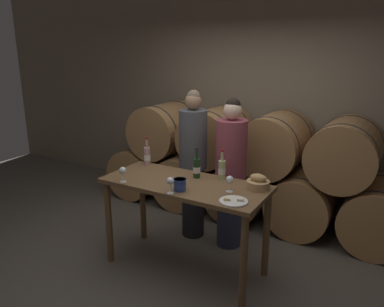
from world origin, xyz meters
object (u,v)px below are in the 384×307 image
object	(u,v)px
wine_bottle_white	(222,169)
cheese_plate	(234,201)
tasting_table	(185,195)
wine_bottle_rose	(147,155)
person_left	(193,164)
wine_glass_left	(170,182)
wine_bottle_red	(197,168)
wine_glass_center	(230,180)
blue_crock	(180,184)
bread_basket	(258,183)
person_right	(231,173)
wine_glass_far_left	(123,171)

from	to	relation	value
wine_bottle_white	cheese_plate	bearing A→B (deg)	-54.59
tasting_table	wine_bottle_rose	world-z (taller)	wine_bottle_rose
person_left	wine_glass_left	bearing A→B (deg)	-71.52
wine_bottle_red	wine_glass_center	distance (m)	0.47
person_left	wine_bottle_rose	size ratio (longest dim) A/B	5.59
wine_bottle_white	blue_crock	xyz separation A→B (m)	(-0.18, -0.47, -0.04)
bread_basket	person_right	bearing A→B (deg)	136.31
wine_bottle_rose	wine_glass_far_left	world-z (taller)	wine_bottle_rose
wine_glass_left	bread_basket	bearing A→B (deg)	38.60
tasting_table	wine_glass_center	xyz separation A→B (m)	(0.47, -0.01, 0.24)
tasting_table	wine_glass_far_left	size ratio (longest dim) A/B	10.73
person_right	wine_bottle_rose	distance (m)	0.92
person_left	bread_basket	world-z (taller)	person_left
bread_basket	cheese_plate	size ratio (longest dim) A/B	0.87
wine_bottle_red	wine_bottle_rose	size ratio (longest dim) A/B	0.99
bread_basket	tasting_table	bearing A→B (deg)	-163.37
person_right	blue_crock	xyz separation A→B (m)	(-0.11, -0.85, 0.13)
wine_bottle_rose	wine_glass_center	distance (m)	1.15
person_right	wine_glass_left	xyz separation A→B (m)	(-0.15, -0.95, 0.18)
wine_bottle_red	wine_bottle_white	size ratio (longest dim) A/B	1.03
person_left	wine_glass_far_left	world-z (taller)	person_left
wine_glass_far_left	wine_glass_center	distance (m)	1.02
person_right	wine_bottle_red	xyz separation A→B (m)	(-0.15, -0.47, 0.17)
wine_glass_far_left	wine_glass_center	size ratio (longest dim) A/B	1.00
bread_basket	wine_glass_far_left	size ratio (longest dim) A/B	1.41
person_left	wine_glass_left	distance (m)	1.01
wine_bottle_white	wine_bottle_red	bearing A→B (deg)	-156.69
person_right	wine_bottle_rose	bearing A→B (deg)	-155.67
wine_bottle_rose	bread_basket	size ratio (longest dim) A/B	1.46
wine_glass_center	wine_glass_left	bearing A→B (deg)	-145.99
person_left	wine_bottle_red	size ratio (longest dim) A/B	5.62
wine_bottle_red	wine_bottle_rose	bearing A→B (deg)	171.64
person_left	person_right	xyz separation A→B (m)	(0.47, 0.00, -0.03)
wine_bottle_rose	wine_glass_left	bearing A→B (deg)	-40.28
wine_bottle_red	wine_bottle_white	world-z (taller)	wine_bottle_red
wine_bottle_red	wine_glass_center	size ratio (longest dim) A/B	2.05
person_left	wine_bottle_red	world-z (taller)	person_left
wine_glass_far_left	tasting_table	bearing A→B (deg)	29.03
wine_bottle_white	cheese_plate	size ratio (longest dim) A/B	1.23
tasting_table	wine_bottle_white	distance (m)	0.44
wine_glass_center	cheese_plate	bearing A→B (deg)	-56.84
wine_glass_center	wine_glass_far_left	bearing A→B (deg)	-164.27
wine_bottle_white	wine_glass_left	xyz separation A→B (m)	(-0.22, -0.57, 0.01)
wine_glass_left	person_right	bearing A→B (deg)	81.12
tasting_table	person_left	bearing A→B (deg)	113.57
wine_bottle_red	wine_glass_left	bearing A→B (deg)	-89.52
wine_bottle_red	wine_glass_center	xyz separation A→B (m)	(0.44, -0.18, 0.01)
blue_crock	person_right	bearing A→B (deg)	82.56
person_left	person_right	distance (m)	0.47
wine_bottle_red	wine_glass_center	bearing A→B (deg)	-22.84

